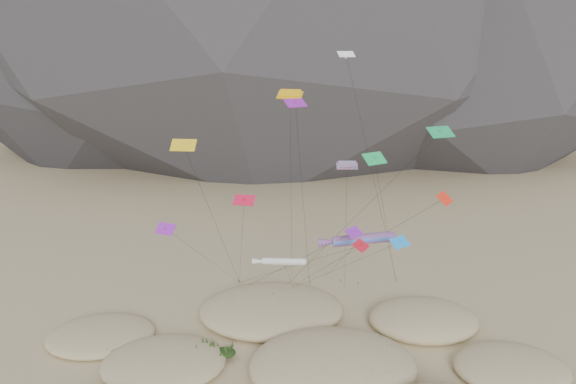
# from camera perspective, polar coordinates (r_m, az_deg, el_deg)

# --- Properties ---
(dunes) EXTENTS (51.10, 36.68, 3.94)m
(dunes) POSITION_cam_1_polar(r_m,az_deg,el_deg) (55.01, 0.56, -17.38)
(dunes) COLOR #CCB789
(dunes) RESTS_ON ground
(dune_grass) EXTENTS (41.19, 26.97, 1.58)m
(dune_grass) POSITION_cam_1_polar(r_m,az_deg,el_deg) (55.77, 1.80, -16.73)
(dune_grass) COLOR black
(dune_grass) RESTS_ON ground
(kite_stakes) EXTENTS (20.82, 4.68, 0.30)m
(kite_stakes) POSITION_cam_1_polar(r_m,az_deg,el_deg) (73.15, 2.15, -9.28)
(kite_stakes) COLOR #3F2D1E
(kite_stakes) RESTS_ON ground
(rainbow_tube_kite) EXTENTS (7.91, 16.90, 11.83)m
(rainbow_tube_kite) POSITION_cam_1_polar(r_m,az_deg,el_deg) (57.13, 7.21, -4.81)
(rainbow_tube_kite) COLOR red
(rainbow_tube_kite) RESTS_ON ground
(white_tube_kite) EXTENTS (5.54, 13.73, 9.07)m
(white_tube_kite) POSITION_cam_1_polar(r_m,az_deg,el_deg) (57.76, -0.77, -7.07)
(white_tube_kite) COLOR silver
(white_tube_kite) RESTS_ON ground
(orange_parafoil) EXTENTS (2.87, 11.34, 25.46)m
(orange_parafoil) POSITION_cam_1_polar(r_m,az_deg,el_deg) (59.29, 0.20, 9.65)
(orange_parafoil) COLOR #D9990B
(orange_parafoil) RESTS_ON ground
(multi_parafoil) EXTENTS (2.97, 9.24, 18.30)m
(multi_parafoil) POSITION_cam_1_polar(r_m,az_deg,el_deg) (58.47, 6.02, 2.54)
(multi_parafoil) COLOR #F81A3F
(multi_parafoil) RESTS_ON ground
(delta_kites) EXTENTS (29.10, 22.08, 29.24)m
(delta_kites) POSITION_cam_1_polar(r_m,az_deg,el_deg) (54.28, 4.14, 1.22)
(delta_kites) COLOR #169256
(delta_kites) RESTS_ON ground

